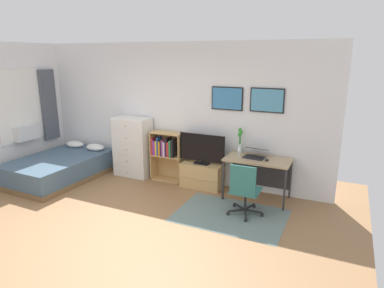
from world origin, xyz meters
The scene contains 14 objects.
ground_plane centered at (0.00, 0.00, 0.00)m, with size 7.20×7.20×0.00m, color #936B44.
wall_back_with_posters centered at (0.02, 2.43, 1.35)m, with size 6.12×0.09×2.70m.
area_rug centered at (1.59, 1.25, 0.00)m, with size 1.70×1.20×0.01m, color slate.
bed centered at (-2.11, 1.36, 0.23)m, with size 1.40×2.05×0.58m.
dresser centered at (-0.85, 2.15, 0.61)m, with size 0.75×0.46×1.22m.
bookshelf centered at (-0.09, 2.22, 0.59)m, with size 0.65×0.30×0.98m.
tv_stand centered at (0.71, 2.17, 0.23)m, with size 0.78×0.41×0.47m.
television centered at (0.71, 2.15, 0.76)m, with size 0.90×0.16×0.57m.
desk centered at (1.79, 2.14, 0.61)m, with size 1.11×0.62×0.74m.
office_chair centered at (1.78, 1.33, 0.46)m, with size 0.56×0.58×0.86m.
laptop centered at (1.72, 2.15, 0.80)m, with size 0.40×0.42×0.16m.
computer_mouse centered at (1.96, 2.00, 0.76)m, with size 0.06×0.10×0.03m, color #262628.
bamboo_vase centered at (1.40, 2.28, 0.95)m, with size 0.09×0.10×0.45m.
wine_glass centered at (1.46, 2.04, 0.87)m, with size 0.07×0.07×0.18m.
Camera 1 is at (3.10, -3.39, 2.46)m, focal length 31.48 mm.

